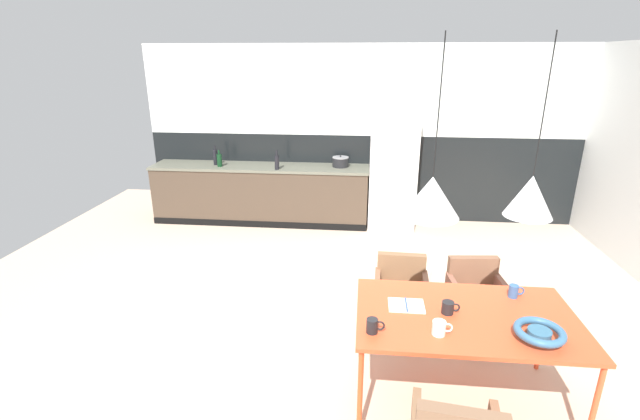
{
  "coord_description": "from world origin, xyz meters",
  "views": [
    {
      "loc": [
        0.03,
        -3.41,
        2.48
      ],
      "look_at": [
        -0.41,
        0.9,
        0.99
      ],
      "focal_mm": 24.9,
      "sensor_mm": 36.0,
      "label": 1
    }
  ],
  "objects_px": {
    "bottle_vinegar_dark": "(219,160)",
    "pendant_lamp_over_table_near": "(431,197)",
    "dining_table": "(466,320)",
    "cooking_pot": "(340,162)",
    "armchair_facing_counter": "(401,284)",
    "bottle_spice_small": "(215,157)",
    "armchair_head_of_table": "(476,288)",
    "pendant_lamp_over_table_far": "(530,196)",
    "fruit_bowl": "(540,332)",
    "mug_white_ceramic": "(373,326)",
    "bottle_oil_tall": "(277,162)",
    "mug_tall_blue": "(514,291)",
    "mug_glass_clear": "(448,308)",
    "open_book": "(406,305)",
    "refrigerator_column": "(393,162)",
    "mug_short_terracotta": "(439,328)"
  },
  "relations": [
    {
      "from": "pendant_lamp_over_table_far",
      "to": "refrigerator_column",
      "type": "bearing_deg",
      "value": 99.88
    },
    {
      "from": "armchair_head_of_table",
      "to": "bottle_oil_tall",
      "type": "relative_size",
      "value": 2.55
    },
    {
      "from": "mug_white_ceramic",
      "to": "armchair_head_of_table",
      "type": "bearing_deg",
      "value": 50.54
    },
    {
      "from": "armchair_head_of_table",
      "to": "fruit_bowl",
      "type": "distance_m",
      "value": 1.19
    },
    {
      "from": "pendant_lamp_over_table_far",
      "to": "bottle_oil_tall",
      "type": "bearing_deg",
      "value": 124.09
    },
    {
      "from": "armchair_head_of_table",
      "to": "refrigerator_column",
      "type": "bearing_deg",
      "value": -82.98
    },
    {
      "from": "mug_short_terracotta",
      "to": "dining_table",
      "type": "bearing_deg",
      "value": 48.24
    },
    {
      "from": "fruit_bowl",
      "to": "mug_glass_clear",
      "type": "bearing_deg",
      "value": 153.46
    },
    {
      "from": "mug_short_terracotta",
      "to": "pendant_lamp_over_table_near",
      "type": "bearing_deg",
      "value": 105.7
    },
    {
      "from": "dining_table",
      "to": "armchair_facing_counter",
      "type": "xyz_separation_m",
      "value": [
        -0.38,
        0.93,
        -0.23
      ]
    },
    {
      "from": "armchair_head_of_table",
      "to": "mug_glass_clear",
      "type": "bearing_deg",
      "value": 59.03
    },
    {
      "from": "pendant_lamp_over_table_far",
      "to": "mug_tall_blue",
      "type": "bearing_deg",
      "value": 70.43
    },
    {
      "from": "armchair_facing_counter",
      "to": "pendant_lamp_over_table_far",
      "type": "distance_m",
      "value": 1.63
    },
    {
      "from": "armchair_facing_counter",
      "to": "bottle_spice_small",
      "type": "height_order",
      "value": "bottle_spice_small"
    },
    {
      "from": "bottle_vinegar_dark",
      "to": "pendant_lamp_over_table_near",
      "type": "height_order",
      "value": "pendant_lamp_over_table_near"
    },
    {
      "from": "refrigerator_column",
      "to": "mug_glass_clear",
      "type": "relative_size",
      "value": 15.49
    },
    {
      "from": "mug_glass_clear",
      "to": "pendant_lamp_over_table_near",
      "type": "bearing_deg",
      "value": 174.68
    },
    {
      "from": "fruit_bowl",
      "to": "mug_white_ceramic",
      "type": "xyz_separation_m",
      "value": [
        -1.07,
        -0.02,
        -0.01
      ]
    },
    {
      "from": "armchair_head_of_table",
      "to": "pendant_lamp_over_table_far",
      "type": "bearing_deg",
      "value": 86.09
    },
    {
      "from": "mug_white_ceramic",
      "to": "open_book",
      "type": "bearing_deg",
      "value": 54.79
    },
    {
      "from": "mug_white_ceramic",
      "to": "pendant_lamp_over_table_far",
      "type": "xyz_separation_m",
      "value": [
        0.98,
        0.3,
        0.84
      ]
    },
    {
      "from": "open_book",
      "to": "bottle_spice_small",
      "type": "bearing_deg",
      "value": 125.96
    },
    {
      "from": "bottle_vinegar_dark",
      "to": "bottle_oil_tall",
      "type": "xyz_separation_m",
      "value": [
        0.91,
        -0.1,
        0.01
      ]
    },
    {
      "from": "armchair_head_of_table",
      "to": "cooking_pot",
      "type": "distance_m",
      "value": 3.26
    },
    {
      "from": "cooking_pot",
      "to": "pendant_lamp_over_table_far",
      "type": "distance_m",
      "value": 4.08
    },
    {
      "from": "mug_glass_clear",
      "to": "armchair_facing_counter",
      "type": "bearing_deg",
      "value": 105.25
    },
    {
      "from": "cooking_pot",
      "to": "pendant_lamp_over_table_far",
      "type": "bearing_deg",
      "value": -69.15
    },
    {
      "from": "refrigerator_column",
      "to": "armchair_facing_counter",
      "type": "distance_m",
      "value": 2.84
    },
    {
      "from": "armchair_facing_counter",
      "to": "mug_glass_clear",
      "type": "height_order",
      "value": "mug_glass_clear"
    },
    {
      "from": "fruit_bowl",
      "to": "cooking_pot",
      "type": "relative_size",
      "value": 1.28
    },
    {
      "from": "mug_tall_blue",
      "to": "mug_short_terracotta",
      "type": "height_order",
      "value": "mug_tall_blue"
    },
    {
      "from": "dining_table",
      "to": "armchair_head_of_table",
      "type": "height_order",
      "value": "dining_table"
    },
    {
      "from": "mug_short_terracotta",
      "to": "bottle_oil_tall",
      "type": "xyz_separation_m",
      "value": [
        -1.82,
        3.77,
        0.22
      ]
    },
    {
      "from": "mug_short_terracotta",
      "to": "pendant_lamp_over_table_far",
      "type": "distance_m",
      "value": 1.04
    },
    {
      "from": "mug_tall_blue",
      "to": "mug_glass_clear",
      "type": "relative_size",
      "value": 0.9
    },
    {
      "from": "dining_table",
      "to": "open_book",
      "type": "xyz_separation_m",
      "value": [
        -0.42,
        0.07,
        0.05
      ]
    },
    {
      "from": "mug_tall_blue",
      "to": "fruit_bowl",
      "type": "bearing_deg",
      "value": -90.65
    },
    {
      "from": "fruit_bowl",
      "to": "cooking_pot",
      "type": "xyz_separation_m",
      "value": [
        -1.52,
        4.04,
        0.18
      ]
    },
    {
      "from": "mug_white_ceramic",
      "to": "bottle_vinegar_dark",
      "type": "height_order",
      "value": "bottle_vinegar_dark"
    },
    {
      "from": "mug_glass_clear",
      "to": "pendant_lamp_over_table_near",
      "type": "relative_size",
      "value": 0.11
    },
    {
      "from": "open_book",
      "to": "cooking_pot",
      "type": "relative_size",
      "value": 1.04
    },
    {
      "from": "refrigerator_column",
      "to": "dining_table",
      "type": "bearing_deg",
      "value": -84.88
    },
    {
      "from": "cooking_pot",
      "to": "refrigerator_column",
      "type": "bearing_deg",
      "value": -4.51
    },
    {
      "from": "refrigerator_column",
      "to": "cooking_pot",
      "type": "relative_size",
      "value": 7.98
    },
    {
      "from": "mug_white_ceramic",
      "to": "bottle_oil_tall",
      "type": "relative_size",
      "value": 0.43
    },
    {
      "from": "refrigerator_column",
      "to": "mug_glass_clear",
      "type": "bearing_deg",
      "value": -86.87
    },
    {
      "from": "bottle_spice_small",
      "to": "mug_short_terracotta",
      "type": "bearing_deg",
      "value": -54.57
    },
    {
      "from": "dining_table",
      "to": "cooking_pot",
      "type": "height_order",
      "value": "cooking_pot"
    },
    {
      "from": "bottle_spice_small",
      "to": "open_book",
      "type": "bearing_deg",
      "value": -54.04
    },
    {
      "from": "mug_white_ceramic",
      "to": "pendant_lamp_over_table_near",
      "type": "xyz_separation_m",
      "value": [
        0.36,
        0.31,
        0.81
      ]
    }
  ]
}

